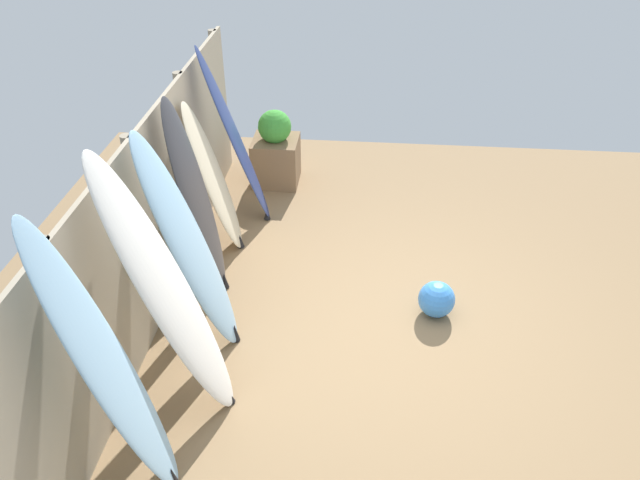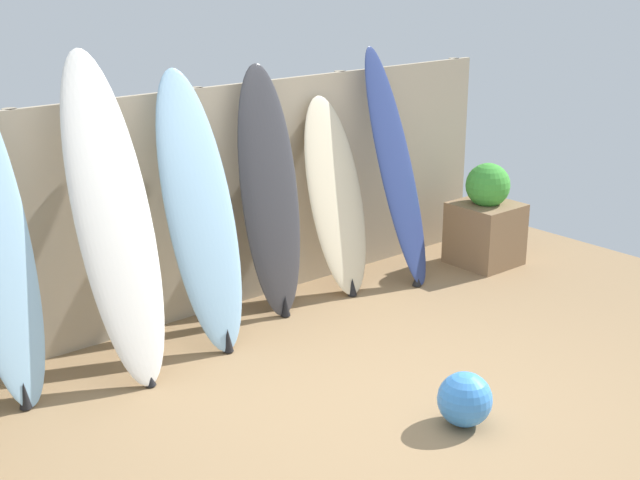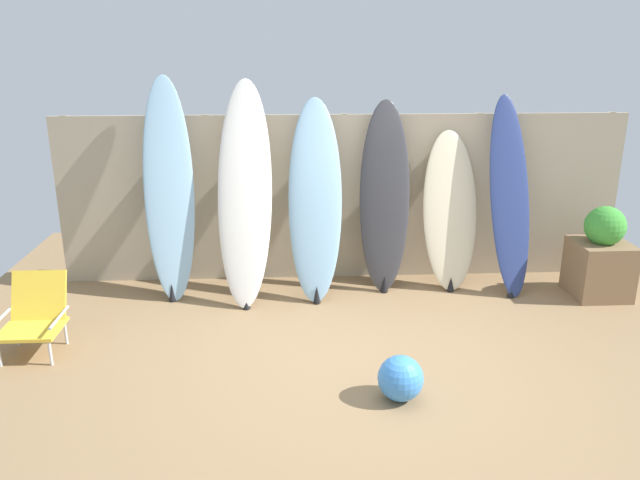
{
  "view_description": "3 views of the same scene",
  "coord_description": "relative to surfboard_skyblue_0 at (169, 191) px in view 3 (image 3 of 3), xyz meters",
  "views": [
    {
      "loc": [
        -4.31,
        0.13,
        3.87
      ],
      "look_at": [
        0.09,
        0.53,
        0.84
      ],
      "focal_mm": 35.0,
      "sensor_mm": 36.0,
      "label": 1
    },
    {
      "loc": [
        -3.61,
        -3.7,
        2.8
      ],
      "look_at": [
        -0.08,
        0.5,
        0.99
      ],
      "focal_mm": 50.0,
      "sensor_mm": 36.0,
      "label": 2
    },
    {
      "loc": [
        -0.61,
        -4.55,
        2.55
      ],
      "look_at": [
        -0.33,
        0.6,
        0.88
      ],
      "focal_mm": 35.0,
      "sensor_mm": 36.0,
      "label": 3
    }
  ],
  "objects": [
    {
      "name": "fence_back",
      "position": [
        1.79,
        0.38,
        -0.19
      ],
      "size": [
        6.08,
        0.11,
        1.8
      ],
      "color": "tan",
      "rests_on": "ground"
    },
    {
      "name": "surfboard_cream_4",
      "position": [
        2.89,
        0.07,
        -0.28
      ],
      "size": [
        0.6,
        0.54,
        1.65
      ],
      "color": "beige",
      "rests_on": "ground"
    },
    {
      "name": "beach_chair",
      "position": [
        -0.97,
        -1.22,
        -0.77
      ],
      "size": [
        0.5,
        0.56,
        0.65
      ],
      "rotation": [
        0.0,
        0.0,
        -0.04
      ],
      "color": "silver",
      "rests_on": "ground"
    },
    {
      "name": "surfboard_charcoal_3",
      "position": [
        2.19,
        0.05,
        -0.12
      ],
      "size": [
        0.54,
        0.46,
        1.97
      ],
      "color": "#38383D",
      "rests_on": "ground"
    },
    {
      "name": "ground",
      "position": [
        1.79,
        -1.62,
        -1.09
      ],
      "size": [
        7.68,
        7.68,
        0.0
      ],
      "primitive_type": "plane",
      "color": "#8E704C"
    },
    {
      "name": "beach_ball",
      "position": [
        1.99,
        -2.17,
        -0.92
      ],
      "size": [
        0.34,
        0.34,
        0.34
      ],
      "primitive_type": "sphere",
      "color": "#3F8CE5",
      "rests_on": "ground"
    },
    {
      "name": "surfboard_skyblue_2",
      "position": [
        1.47,
        -0.08,
        -0.1
      ],
      "size": [
        0.57,
        0.74,
        2.0
      ],
      "color": "#8CB7D6",
      "rests_on": "ground"
    },
    {
      "name": "planter_box",
      "position": [
        4.38,
        -0.32,
        -0.68
      ],
      "size": [
        0.54,
        0.56,
        0.95
      ],
      "color": "#846647",
      "rests_on": "ground"
    },
    {
      "name": "surfboard_navy_5",
      "position": [
        3.47,
        -0.05,
        -0.1
      ],
      "size": [
        0.5,
        0.74,
        2.01
      ],
      "color": "navy",
      "rests_on": "ground"
    },
    {
      "name": "surfboard_white_1",
      "position": [
        0.77,
        -0.13,
        -0.0
      ],
      "size": [
        0.58,
        0.87,
        2.19
      ],
      "color": "white",
      "rests_on": "ground"
    },
    {
      "name": "surfboard_skyblue_0",
      "position": [
        0.0,
        0.0,
        0.0
      ],
      "size": [
        0.56,
        0.64,
        2.22
      ],
      "color": "#8CB7D6",
      "rests_on": "ground"
    }
  ]
}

